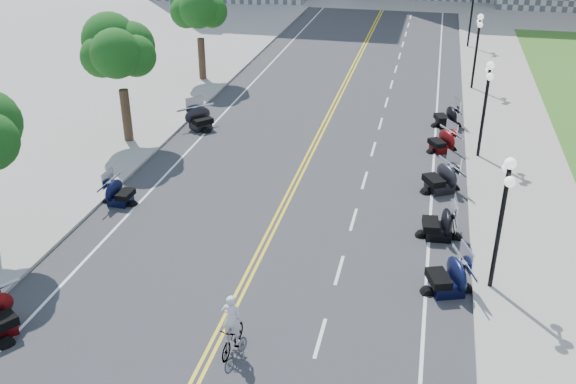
# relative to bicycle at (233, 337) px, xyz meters

# --- Properties ---
(ground) EXTENTS (160.00, 160.00, 0.00)m
(ground) POSITION_rel_bicycle_xyz_m (-0.66, 1.16, -0.50)
(ground) COLOR gray
(road) EXTENTS (16.00, 90.00, 0.01)m
(road) POSITION_rel_bicycle_xyz_m (-0.66, 11.16, -0.50)
(road) COLOR #333335
(road) RESTS_ON ground
(centerline_yellow_a) EXTENTS (0.12, 90.00, 0.00)m
(centerline_yellow_a) POSITION_rel_bicycle_xyz_m (-0.78, 11.16, -0.49)
(centerline_yellow_a) COLOR yellow
(centerline_yellow_a) RESTS_ON road
(centerline_yellow_b) EXTENTS (0.12, 90.00, 0.00)m
(centerline_yellow_b) POSITION_rel_bicycle_xyz_m (-0.54, 11.16, -0.49)
(centerline_yellow_b) COLOR yellow
(centerline_yellow_b) RESTS_ON road
(edge_line_north) EXTENTS (0.12, 90.00, 0.00)m
(edge_line_north) POSITION_rel_bicycle_xyz_m (5.74, 11.16, -0.49)
(edge_line_north) COLOR white
(edge_line_north) RESTS_ON road
(edge_line_south) EXTENTS (0.12, 90.00, 0.00)m
(edge_line_south) POSITION_rel_bicycle_xyz_m (-7.06, 11.16, -0.49)
(edge_line_south) COLOR white
(edge_line_south) RESTS_ON road
(lane_dash_6) EXTENTS (0.12, 2.00, 0.00)m
(lane_dash_6) POSITION_rel_bicycle_xyz_m (2.54, 1.16, -0.49)
(lane_dash_6) COLOR white
(lane_dash_6) RESTS_ON road
(lane_dash_7) EXTENTS (0.12, 2.00, 0.00)m
(lane_dash_7) POSITION_rel_bicycle_xyz_m (2.54, 5.16, -0.49)
(lane_dash_7) COLOR white
(lane_dash_7) RESTS_ON road
(lane_dash_8) EXTENTS (0.12, 2.00, 0.00)m
(lane_dash_8) POSITION_rel_bicycle_xyz_m (2.54, 9.16, -0.49)
(lane_dash_8) COLOR white
(lane_dash_8) RESTS_ON road
(lane_dash_9) EXTENTS (0.12, 2.00, 0.00)m
(lane_dash_9) POSITION_rel_bicycle_xyz_m (2.54, 13.16, -0.49)
(lane_dash_9) COLOR white
(lane_dash_9) RESTS_ON road
(lane_dash_10) EXTENTS (0.12, 2.00, 0.00)m
(lane_dash_10) POSITION_rel_bicycle_xyz_m (2.54, 17.16, -0.49)
(lane_dash_10) COLOR white
(lane_dash_10) RESTS_ON road
(lane_dash_11) EXTENTS (0.12, 2.00, 0.00)m
(lane_dash_11) POSITION_rel_bicycle_xyz_m (2.54, 21.16, -0.49)
(lane_dash_11) COLOR white
(lane_dash_11) RESTS_ON road
(lane_dash_12) EXTENTS (0.12, 2.00, 0.00)m
(lane_dash_12) POSITION_rel_bicycle_xyz_m (2.54, 25.16, -0.49)
(lane_dash_12) COLOR white
(lane_dash_12) RESTS_ON road
(lane_dash_13) EXTENTS (0.12, 2.00, 0.00)m
(lane_dash_13) POSITION_rel_bicycle_xyz_m (2.54, 29.16, -0.49)
(lane_dash_13) COLOR white
(lane_dash_13) RESTS_ON road
(lane_dash_14) EXTENTS (0.12, 2.00, 0.00)m
(lane_dash_14) POSITION_rel_bicycle_xyz_m (2.54, 33.16, -0.49)
(lane_dash_14) COLOR white
(lane_dash_14) RESTS_ON road
(lane_dash_15) EXTENTS (0.12, 2.00, 0.00)m
(lane_dash_15) POSITION_rel_bicycle_xyz_m (2.54, 37.16, -0.49)
(lane_dash_15) COLOR white
(lane_dash_15) RESTS_ON road
(lane_dash_16) EXTENTS (0.12, 2.00, 0.00)m
(lane_dash_16) POSITION_rel_bicycle_xyz_m (2.54, 41.16, -0.49)
(lane_dash_16) COLOR white
(lane_dash_16) RESTS_ON road
(lane_dash_17) EXTENTS (0.12, 2.00, 0.00)m
(lane_dash_17) POSITION_rel_bicycle_xyz_m (2.54, 45.16, -0.49)
(lane_dash_17) COLOR white
(lane_dash_17) RESTS_ON road
(lane_dash_18) EXTENTS (0.12, 2.00, 0.00)m
(lane_dash_18) POSITION_rel_bicycle_xyz_m (2.54, 49.16, -0.49)
(lane_dash_18) COLOR white
(lane_dash_18) RESTS_ON road
(lane_dash_19) EXTENTS (0.12, 2.00, 0.00)m
(lane_dash_19) POSITION_rel_bicycle_xyz_m (2.54, 53.16, -0.49)
(lane_dash_19) COLOR white
(lane_dash_19) RESTS_ON road
(sidewalk_north) EXTENTS (5.00, 90.00, 0.15)m
(sidewalk_north) POSITION_rel_bicycle_xyz_m (9.84, 11.16, -0.43)
(sidewalk_north) COLOR #9E9991
(sidewalk_north) RESTS_ON ground
(sidewalk_south) EXTENTS (5.00, 90.00, 0.15)m
(sidewalk_south) POSITION_rel_bicycle_xyz_m (-11.16, 11.16, -0.43)
(sidewalk_south) COLOR #9E9991
(sidewalk_south) RESTS_ON ground
(street_lamp_2) EXTENTS (0.50, 1.20, 4.90)m
(street_lamp_2) POSITION_rel_bicycle_xyz_m (7.94, 5.16, 2.10)
(street_lamp_2) COLOR black
(street_lamp_2) RESTS_ON sidewalk_north
(street_lamp_3) EXTENTS (0.50, 1.20, 4.90)m
(street_lamp_3) POSITION_rel_bicycle_xyz_m (7.94, 17.16, 2.10)
(street_lamp_3) COLOR black
(street_lamp_3) RESTS_ON sidewalk_north
(street_lamp_4) EXTENTS (0.50, 1.20, 4.90)m
(street_lamp_4) POSITION_rel_bicycle_xyz_m (7.94, 29.16, 2.10)
(street_lamp_4) COLOR black
(street_lamp_4) RESTS_ON sidewalk_north
(street_lamp_5) EXTENTS (0.50, 1.20, 4.90)m
(street_lamp_5) POSITION_rel_bicycle_xyz_m (7.94, 41.16, 2.10)
(street_lamp_5) COLOR black
(street_lamp_5) RESTS_ON sidewalk_north
(tree_3) EXTENTS (4.80, 4.80, 9.20)m
(tree_3) POSITION_rel_bicycle_xyz_m (-10.66, 15.16, 4.25)
(tree_3) COLOR #235619
(tree_3) RESTS_ON sidewalk_south
(tree_4) EXTENTS (4.80, 4.80, 9.20)m
(tree_4) POSITION_rel_bicycle_xyz_m (-10.66, 27.16, 4.25)
(tree_4) COLOR #235619
(tree_4) RESTS_ON sidewalk_south
(motorcycle_n_6) EXTENTS (2.64, 2.64, 1.44)m
(motorcycle_n_6) POSITION_rel_bicycle_xyz_m (6.42, 4.66, 0.22)
(motorcycle_n_6) COLOR black
(motorcycle_n_6) RESTS_ON road
(motorcycle_n_7) EXTENTS (2.18, 2.18, 1.40)m
(motorcycle_n_7) POSITION_rel_bicycle_xyz_m (6.06, 8.48, 0.20)
(motorcycle_n_7) COLOR black
(motorcycle_n_7) RESTS_ON road
(motorcycle_n_8) EXTENTS (2.88, 2.88, 1.47)m
(motorcycle_n_8) POSITION_rel_bicycle_xyz_m (6.06, 12.80, 0.24)
(motorcycle_n_8) COLOR black
(motorcycle_n_8) RESTS_ON road
(motorcycle_n_9) EXTENTS (2.55, 2.55, 1.30)m
(motorcycle_n_9) POSITION_rel_bicycle_xyz_m (6.07, 17.68, 0.15)
(motorcycle_n_9) COLOR #590A0C
(motorcycle_n_9) RESTS_ON road
(motorcycle_n_10) EXTENTS (2.43, 2.43, 1.34)m
(motorcycle_n_10) POSITION_rel_bicycle_xyz_m (6.28, 21.56, 0.17)
(motorcycle_n_10) COLOR black
(motorcycle_n_10) RESTS_ON road
(motorcycle_s_7) EXTENTS (1.84, 1.84, 1.24)m
(motorcycle_s_7) POSITION_rel_bicycle_xyz_m (-7.85, 8.33, 0.12)
(motorcycle_s_7) COLOR black
(motorcycle_s_7) RESTS_ON road
(motorcycle_s_9) EXTENTS (2.88, 2.88, 1.43)m
(motorcycle_s_9) POSITION_rel_bicycle_xyz_m (-7.54, 17.99, 0.21)
(motorcycle_s_9) COLOR black
(motorcycle_s_9) RESTS_ON road
(bicycle) EXTENTS (0.62, 1.70, 1.00)m
(bicycle) POSITION_rel_bicycle_xyz_m (0.00, 0.00, 0.00)
(bicycle) COLOR #A51414
(bicycle) RESTS_ON road
(cyclist_rider) EXTENTS (0.62, 0.41, 1.71)m
(cyclist_rider) POSITION_rel_bicycle_xyz_m (0.00, 0.00, 1.35)
(cyclist_rider) COLOR silver
(cyclist_rider) RESTS_ON bicycle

